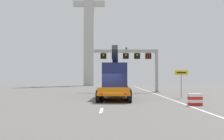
% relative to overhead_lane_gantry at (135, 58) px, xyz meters
% --- Properties ---
extents(ground, '(112.00, 112.00, 0.00)m').
position_rel_overhead_lane_gantry_xyz_m(ground, '(-3.75, -15.25, -5.11)').
color(ground, slate).
extents(lane_markings, '(0.20, 66.76, 0.01)m').
position_rel_overhead_lane_gantry_xyz_m(lane_markings, '(-4.00, 10.83, -5.11)').
color(lane_markings, silver).
rests_on(lane_markings, ground).
extents(edge_line_right, '(0.20, 63.00, 0.01)m').
position_rel_overhead_lane_gantry_xyz_m(edge_line_right, '(2.45, -3.25, -5.11)').
color(edge_line_right, silver).
rests_on(edge_line_right, ground).
extents(overhead_lane_gantry, '(9.84, 0.90, 6.70)m').
position_rel_overhead_lane_gantry_xyz_m(overhead_lane_gantry, '(0.00, 0.00, 0.00)').
color(overhead_lane_gantry, '#9EA0A5').
rests_on(overhead_lane_gantry, ground).
extents(heavy_haul_truck_orange, '(3.51, 14.14, 5.30)m').
position_rel_overhead_lane_gantry_xyz_m(heavy_haul_truck_orange, '(-2.87, -8.78, -3.13)').
color(heavy_haul_truck_orange, orange).
rests_on(heavy_haul_truck_orange, ground).
extents(exit_sign_yellow, '(1.38, 0.15, 2.90)m').
position_rel_overhead_lane_gantry_xyz_m(exit_sign_yellow, '(3.98, -11.06, -2.96)').
color(exit_sign_yellow, '#9EA0A5').
rests_on(exit_sign_yellow, ground).
extents(crash_barrier_striped, '(1.03, 0.57, 0.90)m').
position_rel_overhead_lane_gantry_xyz_m(crash_barrier_striped, '(3.00, -18.29, -4.66)').
color(crash_barrier_striped, red).
rests_on(crash_barrier_striped, ground).
extents(bridge_pylon_distant, '(9.00, 2.00, 37.52)m').
position_rel_overhead_lane_gantry_xyz_m(bridge_pylon_distant, '(-9.84, 33.04, 14.04)').
color(bridge_pylon_distant, '#B7B7B2').
rests_on(bridge_pylon_distant, ground).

